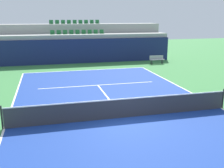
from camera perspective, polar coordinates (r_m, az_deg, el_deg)
ground_plane at (r=13.04m, az=2.49°, el=-7.23°), size 80.00×80.00×0.00m
court_surface at (r=13.03m, az=2.49°, el=-7.21°), size 11.00×24.00×0.01m
baseline_far at (r=24.28m, az=-5.60°, el=2.97°), size 11.00×0.10×0.00m
sideline_left at (r=12.70m, az=-22.11°, el=-8.89°), size 0.10×24.00×0.00m
sideline_right at (r=15.42m, az=22.36°, el=-4.82°), size 0.10×24.00×0.00m
service_line_far at (r=18.95m, az=-3.05°, el=-0.25°), size 8.26×0.10×0.00m
centre_service_line at (r=15.95m, az=-0.80°, el=-3.08°), size 0.10×6.40×0.00m
back_wall at (r=27.91m, az=-6.89°, el=6.99°), size 19.63×0.30×2.49m
stands_tier_lower at (r=29.21m, az=-7.25°, el=7.73°), size 19.63×2.40×2.91m
stands_tier_upper at (r=31.53m, az=-7.83°, el=9.11°), size 19.63×2.40×3.91m
seating_row_lower at (r=29.16m, az=-7.38°, el=10.83°), size 5.72×0.44×0.44m
seating_row_upper at (r=31.50m, az=-7.98°, el=12.90°), size 5.72×0.44×0.44m
tennis_net at (r=12.86m, az=2.51°, el=-5.13°), size 11.08×0.08×1.07m
player_bench at (r=27.75m, az=9.57°, el=5.32°), size 1.50×0.40×0.85m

